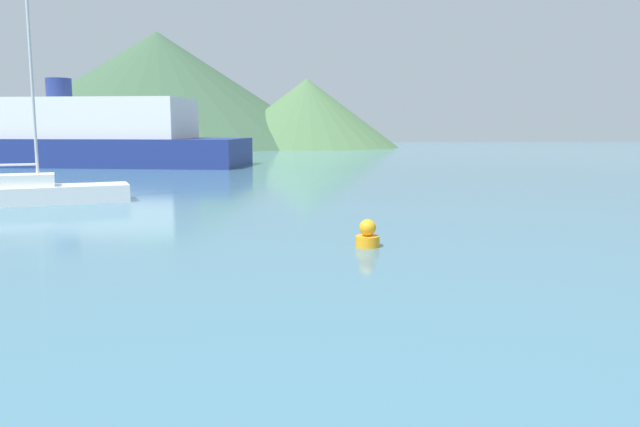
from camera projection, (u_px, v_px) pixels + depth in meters
The scene contains 5 objects.
sailboat_inner at pixel (22, 192), 25.50m from camera, with size 8.50×4.37×11.32m.
ferry_distant at pixel (62, 136), 50.48m from camera, with size 30.71×13.28×6.95m.
buoy_marker at pixel (368, 235), 16.58m from camera, with size 0.64×0.64×0.74m.
hill_west at pixel (158, 89), 97.36m from camera, with size 54.97×54.97×17.63m.
hill_central at pixel (307, 113), 92.50m from camera, with size 27.26×27.26×10.11m.
Camera 1 is at (-0.20, -0.12, 3.20)m, focal length 35.00 mm.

